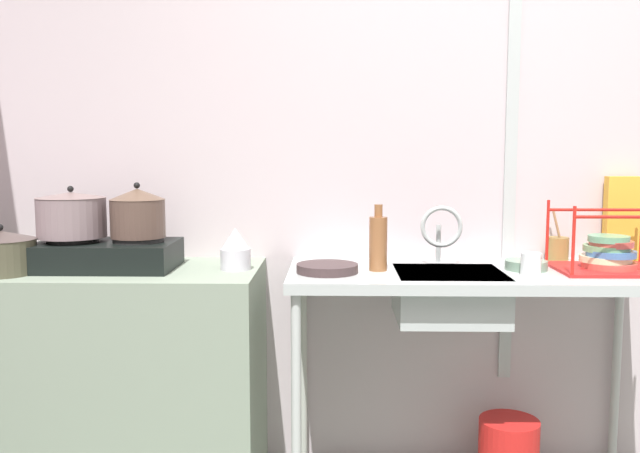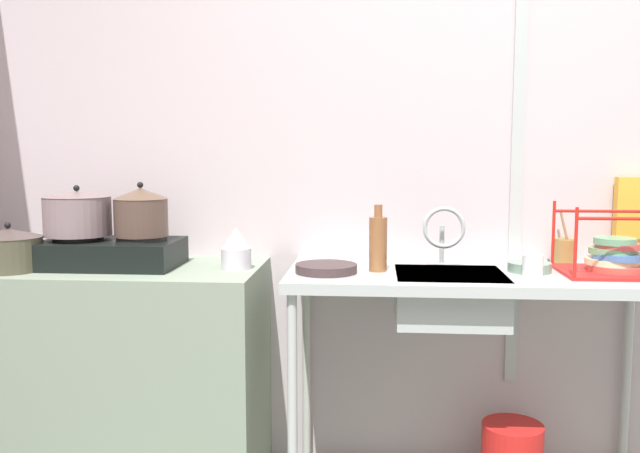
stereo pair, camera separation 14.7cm
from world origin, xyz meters
name	(u,v)px [view 2 (the right image)]	position (x,y,z in m)	size (l,w,h in m)	color
wall_back	(486,173)	(0.00, 1.55, 1.25)	(5.01, 0.10, 2.50)	beige
wall_metal_strip	(518,142)	(0.11, 1.49, 1.37)	(0.05, 0.01, 2.00)	#B2BCBA
counter_concrete	(122,376)	(-1.46, 1.21, 0.44)	(1.11, 0.58, 0.89)	gray
counter_sink	(475,291)	(-0.09, 1.21, 0.82)	(1.41, 0.58, 0.89)	#B2BCBA
stove	(110,252)	(-1.49, 1.21, 0.95)	(0.53, 0.33, 0.12)	black
pot_on_left_burner	(77,213)	(-1.62, 1.21, 1.10)	(0.26, 0.26, 0.20)	gray
pot_on_right_burner	(141,212)	(-1.37, 1.21, 1.11)	(0.21, 0.21, 0.21)	brown
pot_beside_stove	(9,249)	(-1.84, 1.09, 0.97)	(0.25, 0.25, 0.18)	#4C4A37
percolator	(236,249)	(-0.99, 1.20, 0.97)	(0.12, 0.12, 0.16)	silver
sink_basin	(449,297)	(-0.18, 1.17, 0.80)	(0.40, 0.37, 0.18)	#B2BCBA
faucet	(444,229)	(-0.19, 1.32, 1.04)	(0.17, 0.09, 0.24)	#B2BCBA
frying_pan	(326,268)	(-0.64, 1.15, 0.91)	(0.23, 0.23, 0.03)	#3C2D2E
dish_rack	(615,258)	(0.42, 1.21, 0.95)	(0.39, 0.31, 0.26)	red
cup_by_rack	(532,266)	(0.10, 1.12, 0.93)	(0.07, 0.07, 0.08)	white
small_bowl_on_drainboard	(529,267)	(0.12, 1.23, 0.91)	(0.16, 0.16, 0.04)	gray
bottle_by_sink	(378,243)	(-0.45, 1.20, 1.00)	(0.07, 0.07, 0.25)	brown
cereal_box	(633,220)	(0.57, 1.45, 1.06)	(0.14, 0.05, 0.35)	gold
utensil_jar	(565,251)	(0.30, 1.44, 0.94)	(0.09, 0.09, 0.21)	olive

